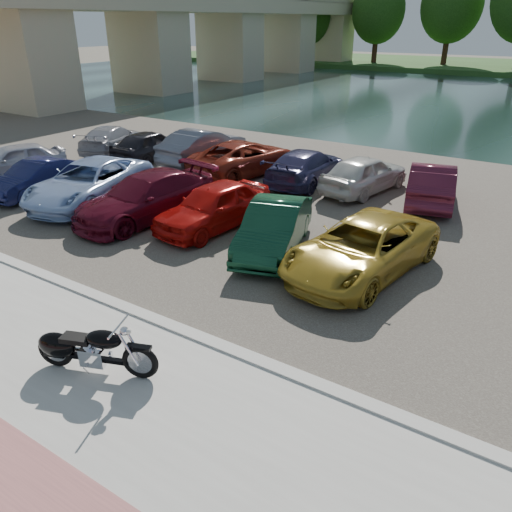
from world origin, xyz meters
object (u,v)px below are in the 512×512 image
at_px(car_1, 36,178).
at_px(car_2, 89,182).
at_px(motorcycle, 85,349).
at_px(car_0, 14,161).

xyz_separation_m(car_1, car_2, (2.39, 0.47, 0.11)).
xyz_separation_m(motorcycle, car_1, (-9.84, 5.96, 0.09)).
height_order(motorcycle, car_2, car_2).
distance_m(motorcycle, car_1, 11.50).
distance_m(motorcycle, car_0, 14.23).
bearing_deg(car_0, car_1, 2.84).
bearing_deg(motorcycle, car_2, 118.16).
height_order(car_1, car_2, car_2).
xyz_separation_m(car_0, car_1, (2.63, -0.90, -0.07)).
relative_size(motorcycle, car_1, 0.60).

